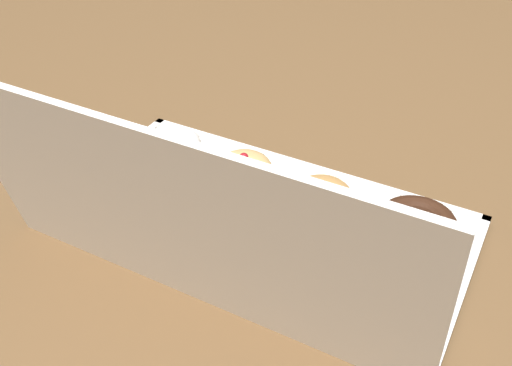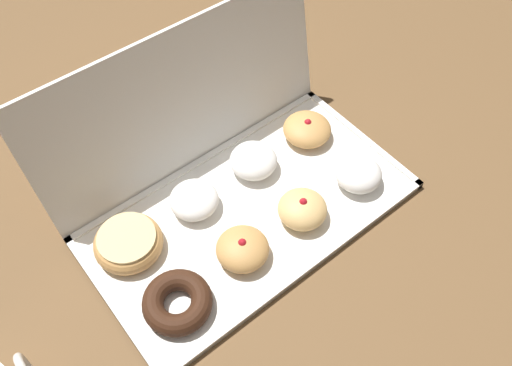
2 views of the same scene
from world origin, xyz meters
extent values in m
plane|color=brown|center=(0.00, 0.00, 0.00)|extent=(3.00, 3.00, 0.00)
cube|color=white|center=(0.00, 0.00, 0.01)|extent=(0.56, 0.30, 0.01)
cube|color=white|center=(0.00, -0.14, 0.01)|extent=(0.56, 0.01, 0.01)
cube|color=white|center=(0.00, 0.14, 0.01)|extent=(0.56, 0.01, 0.01)
cube|color=white|center=(-0.28, 0.00, 0.01)|extent=(0.01, 0.30, 0.01)
cube|color=white|center=(0.28, 0.00, 0.01)|extent=(0.01, 0.30, 0.01)
cube|color=white|center=(0.00, 0.18, 0.13)|extent=(0.56, 0.07, 0.27)
torus|color=#381E11|center=(-0.20, -0.07, 0.03)|extent=(0.11, 0.11, 0.03)
ellipsoid|color=tan|center=(-0.06, -0.06, 0.03)|extent=(0.09, 0.09, 0.04)
sphere|color=#B21923|center=(-0.06, -0.06, 0.05)|extent=(0.01, 0.01, 0.01)
ellipsoid|color=#E5B770|center=(0.06, -0.06, 0.03)|extent=(0.08, 0.08, 0.05)
sphere|color=#B21923|center=(0.06, -0.06, 0.05)|extent=(0.01, 0.01, 0.01)
ellipsoid|color=white|center=(0.19, -0.07, 0.03)|extent=(0.08, 0.08, 0.05)
torus|color=tan|center=(-0.20, 0.07, 0.03)|extent=(0.11, 0.11, 0.04)
cylinder|color=#EACC8C|center=(-0.20, 0.07, 0.05)|extent=(0.10, 0.10, 0.01)
ellipsoid|color=white|center=(-0.07, 0.07, 0.03)|extent=(0.09, 0.09, 0.04)
ellipsoid|color=white|center=(0.06, 0.07, 0.03)|extent=(0.09, 0.09, 0.05)
ellipsoid|color=tan|center=(0.19, 0.07, 0.03)|extent=(0.09, 0.09, 0.04)
sphere|color=#B21923|center=(0.19, 0.07, 0.05)|extent=(0.01, 0.01, 0.01)
camera|label=1|loc=(-0.30, 0.56, 0.54)|focal=41.92mm
camera|label=2|loc=(-0.31, -0.41, 0.79)|focal=37.47mm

